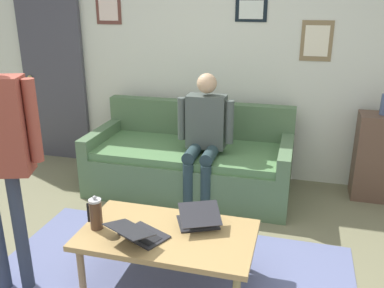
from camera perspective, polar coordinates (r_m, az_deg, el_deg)
ground_plane at (r=3.13m, az=-4.44°, el=-18.99°), size 7.68×7.68×0.00m
area_rug at (r=3.11m, az=-3.88°, el=-19.23°), size 2.64×1.76×0.01m
back_wall at (r=4.62m, az=4.39°, el=12.04°), size 7.04×0.11×2.70m
interior_door at (r=5.38m, az=-18.48°, el=8.64°), size 0.82×0.09×2.05m
couch at (r=4.37m, az=-0.19°, el=-2.58°), size 2.07×0.95×0.88m
coffee_table at (r=2.98m, az=-3.41°, el=-12.70°), size 1.22×0.69×0.40m
laptop_left at (r=2.88m, az=-7.32°, el=-12.08°), size 0.43×0.44×0.14m
laptop_center at (r=3.01m, az=0.92°, el=-10.36°), size 0.38×0.39×0.16m
french_press at (r=3.02m, az=-13.11°, el=-9.33°), size 0.11×0.09×0.25m
side_shelf at (r=4.54m, az=24.06°, el=-1.65°), size 0.42×0.32×0.88m
person_seated at (r=3.97m, az=1.71°, el=1.65°), size 0.55×0.51×1.28m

